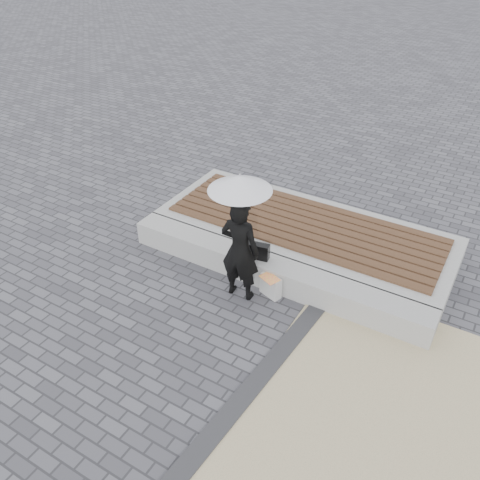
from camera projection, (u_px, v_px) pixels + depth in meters
name	position (u px, v px, depth m)	size (l,w,h in m)	color
ground	(216.00, 347.00, 6.77)	(80.00, 80.00, 0.00)	#525258
edging_band	(245.00, 395.00, 6.09)	(0.25, 5.20, 0.04)	#303033
seating_ledge	(271.00, 272.00, 7.79)	(5.00, 0.45, 0.40)	#A3A39E
timber_platform	(304.00, 235.00, 8.64)	(5.00, 2.00, 0.40)	#A8A9A3
timber_decking	(305.00, 224.00, 8.51)	(4.60, 1.60, 0.04)	brown
woman	(240.00, 250.00, 7.20)	(0.60, 0.39, 1.64)	black
parasol	(240.00, 183.00, 6.58)	(0.88, 0.88, 1.12)	#B6B5BB
handbag	(257.00, 251.00, 7.68)	(0.37, 0.13, 0.26)	black
canvas_tote	(271.00, 286.00, 7.55)	(0.34, 0.14, 0.36)	#B8B7B3
magazine	(270.00, 278.00, 7.41)	(0.28, 0.20, 0.01)	#FC4351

